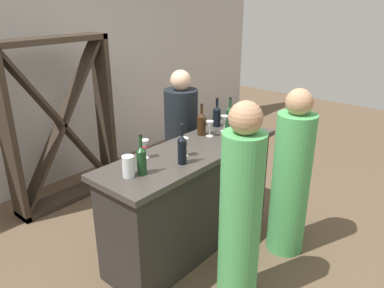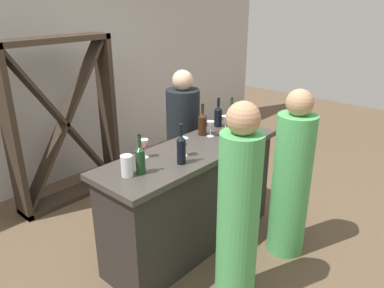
{
  "view_description": "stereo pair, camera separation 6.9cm",
  "coord_description": "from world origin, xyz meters",
  "px_view_note": "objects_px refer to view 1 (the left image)",
  "views": [
    {
      "loc": [
        -2.3,
        -1.97,
        2.23
      ],
      "look_at": [
        0.0,
        0.0,
        1.03
      ],
      "focal_mm": 35.15,
      "sensor_mm": 36.0,
      "label": 1
    },
    {
      "loc": [
        -2.26,
        -2.02,
        2.23
      ],
      "look_at": [
        0.0,
        0.0,
        1.03
      ],
      "focal_mm": 35.15,
      "sensor_mm": 36.0,
      "label": 2
    }
  ],
  "objects_px": {
    "wine_bottle_second_left_near_black": "(182,149)",
    "wine_bottle_second_right_amber_brown": "(202,123)",
    "person_center_guest": "(291,180)",
    "wine_bottle_rightmost_near_black": "(217,115)",
    "person_left_guest": "(240,215)",
    "wine_glass_far_left": "(210,126)",
    "wine_rack": "(61,124)",
    "wine_glass_near_center": "(184,144)",
    "wine_bottle_center_near_black": "(232,133)",
    "person_server_behind": "(181,142)",
    "water_pitcher": "(128,166)",
    "wine_glass_far_center": "(145,146)",
    "wine_glass_near_right": "(224,120)",
    "wine_bottle_leftmost_olive_green": "(142,159)",
    "wine_glass_near_left": "(244,123)",
    "wine_bottle_far_right_olive_green": "(230,116)"
  },
  "relations": [
    {
      "from": "wine_glass_near_center",
      "to": "person_center_guest",
      "type": "bearing_deg",
      "value": -44.89
    },
    {
      "from": "wine_bottle_leftmost_olive_green",
      "to": "wine_bottle_rightmost_near_black",
      "type": "height_order",
      "value": "wine_bottle_leftmost_olive_green"
    },
    {
      "from": "wine_bottle_far_right_olive_green",
      "to": "water_pitcher",
      "type": "height_order",
      "value": "wine_bottle_far_right_olive_green"
    },
    {
      "from": "wine_bottle_second_left_near_black",
      "to": "wine_bottle_center_near_black",
      "type": "relative_size",
      "value": 1.21
    },
    {
      "from": "wine_glass_near_left",
      "to": "wine_glass_near_center",
      "type": "xyz_separation_m",
      "value": [
        -0.78,
        0.07,
        -0.0
      ]
    },
    {
      "from": "wine_glass_near_center",
      "to": "water_pitcher",
      "type": "xyz_separation_m",
      "value": [
        -0.56,
        0.06,
        -0.03
      ]
    },
    {
      "from": "wine_glass_far_center",
      "to": "person_center_guest",
      "type": "bearing_deg",
      "value": -44.3
    },
    {
      "from": "wine_bottle_rightmost_near_black",
      "to": "water_pitcher",
      "type": "relative_size",
      "value": 1.82
    },
    {
      "from": "wine_bottle_rightmost_near_black",
      "to": "water_pitcher",
      "type": "distance_m",
      "value": 1.36
    },
    {
      "from": "wine_bottle_second_right_amber_brown",
      "to": "wine_bottle_far_right_olive_green",
      "type": "xyz_separation_m",
      "value": [
        0.34,
        -0.09,
        0.0
      ]
    },
    {
      "from": "wine_glass_far_center",
      "to": "person_left_guest",
      "type": "xyz_separation_m",
      "value": [
        0.07,
        -0.91,
        -0.32
      ]
    },
    {
      "from": "person_server_behind",
      "to": "person_left_guest",
      "type": "bearing_deg",
      "value": -54.21
    },
    {
      "from": "wine_glass_far_left",
      "to": "wine_rack",
      "type": "bearing_deg",
      "value": 112.01
    },
    {
      "from": "person_left_guest",
      "to": "person_server_behind",
      "type": "distance_m",
      "value": 1.7
    },
    {
      "from": "person_center_guest",
      "to": "wine_rack",
      "type": "bearing_deg",
      "value": 40.97
    },
    {
      "from": "wine_bottle_center_near_black",
      "to": "person_center_guest",
      "type": "bearing_deg",
      "value": -71.51
    },
    {
      "from": "wine_bottle_rightmost_near_black",
      "to": "wine_bottle_far_right_olive_green",
      "type": "height_order",
      "value": "wine_bottle_far_right_olive_green"
    },
    {
      "from": "wine_bottle_leftmost_olive_green",
      "to": "wine_bottle_second_right_amber_brown",
      "type": "distance_m",
      "value": 0.98
    },
    {
      "from": "wine_bottle_second_left_near_black",
      "to": "person_server_behind",
      "type": "distance_m",
      "value": 1.28
    },
    {
      "from": "wine_bottle_leftmost_olive_green",
      "to": "wine_glass_near_left",
      "type": "distance_m",
      "value": 1.24
    },
    {
      "from": "wine_glass_near_center",
      "to": "water_pitcher",
      "type": "distance_m",
      "value": 0.56
    },
    {
      "from": "person_left_guest",
      "to": "wine_bottle_second_right_amber_brown",
      "type": "bearing_deg",
      "value": -18.86
    },
    {
      "from": "wine_glass_far_center",
      "to": "person_center_guest",
      "type": "distance_m",
      "value": 1.32
    },
    {
      "from": "wine_bottle_rightmost_near_black",
      "to": "person_center_guest",
      "type": "distance_m",
      "value": 1.01
    },
    {
      "from": "wine_glass_far_center",
      "to": "person_center_guest",
      "type": "relative_size",
      "value": 0.1
    },
    {
      "from": "person_server_behind",
      "to": "person_center_guest",
      "type": "bearing_deg",
      "value": -24.78
    },
    {
      "from": "wine_bottle_leftmost_olive_green",
      "to": "person_center_guest",
      "type": "bearing_deg",
      "value": -31.11
    },
    {
      "from": "person_server_behind",
      "to": "water_pitcher",
      "type": "bearing_deg",
      "value": -83.82
    },
    {
      "from": "wine_bottle_second_left_near_black",
      "to": "person_center_guest",
      "type": "distance_m",
      "value": 1.05
    },
    {
      "from": "wine_bottle_leftmost_olive_green",
      "to": "person_server_behind",
      "type": "distance_m",
      "value": 1.48
    },
    {
      "from": "wine_bottle_far_right_olive_green",
      "to": "person_server_behind",
      "type": "distance_m",
      "value": 0.73
    },
    {
      "from": "wine_glass_near_center",
      "to": "person_server_behind",
      "type": "distance_m",
      "value": 1.13
    },
    {
      "from": "wine_bottle_leftmost_olive_green",
      "to": "wine_bottle_center_near_black",
      "type": "distance_m",
      "value": 0.96
    },
    {
      "from": "wine_bottle_leftmost_olive_green",
      "to": "wine_bottle_rightmost_near_black",
      "type": "bearing_deg",
      "value": 11.07
    },
    {
      "from": "wine_bottle_rightmost_near_black",
      "to": "wine_glass_near_center",
      "type": "bearing_deg",
      "value": -161.73
    },
    {
      "from": "wine_glass_near_center",
      "to": "person_left_guest",
      "type": "relative_size",
      "value": 0.1
    },
    {
      "from": "water_pitcher",
      "to": "person_server_behind",
      "type": "xyz_separation_m",
      "value": [
        1.32,
        0.67,
        -0.37
      ]
    },
    {
      "from": "wine_bottle_rightmost_near_black",
      "to": "person_left_guest",
      "type": "bearing_deg",
      "value": -135.42
    },
    {
      "from": "wine_glass_near_center",
      "to": "person_left_guest",
      "type": "bearing_deg",
      "value": -103.99
    },
    {
      "from": "wine_rack",
      "to": "water_pitcher",
      "type": "distance_m",
      "value": 1.7
    },
    {
      "from": "wine_bottle_second_left_near_black",
      "to": "wine_bottle_second_right_amber_brown",
      "type": "distance_m",
      "value": 0.69
    },
    {
      "from": "wine_glass_near_right",
      "to": "person_server_behind",
      "type": "height_order",
      "value": "person_server_behind"
    },
    {
      "from": "wine_bottle_second_right_amber_brown",
      "to": "person_center_guest",
      "type": "xyz_separation_m",
      "value": [
        0.17,
        -0.88,
        -0.38
      ]
    },
    {
      "from": "wine_bottle_second_left_near_black",
      "to": "wine_glass_far_left",
      "type": "xyz_separation_m",
      "value": [
        0.63,
        0.22,
        -0.02
      ]
    },
    {
      "from": "person_server_behind",
      "to": "wine_rack",
      "type": "bearing_deg",
      "value": -158.09
    },
    {
      "from": "wine_rack",
      "to": "wine_bottle_second_left_near_black",
      "type": "bearing_deg",
      "value": -89.98
    },
    {
      "from": "water_pitcher",
      "to": "person_left_guest",
      "type": "distance_m",
      "value": 0.89
    },
    {
      "from": "water_pitcher",
      "to": "wine_glass_near_right",
      "type": "bearing_deg",
      "value": 2.38
    },
    {
      "from": "wine_rack",
      "to": "water_pitcher",
      "type": "relative_size",
      "value": 11.21
    },
    {
      "from": "wine_bottle_rightmost_near_black",
      "to": "wine_bottle_far_right_olive_green",
      "type": "distance_m",
      "value": 0.14
    }
  ]
}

